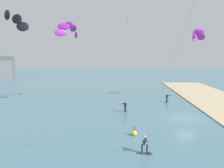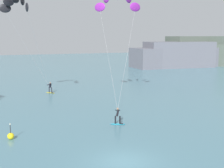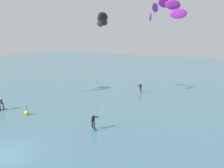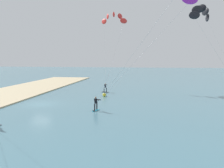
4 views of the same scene
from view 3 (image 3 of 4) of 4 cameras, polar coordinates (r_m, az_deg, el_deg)
name	(u,v)px [view 3 (image 3 of 4)]	position (r m, az deg, el deg)	size (l,w,h in m)	color
ground_plane	(4,155)	(21.53, -25.33, -15.58)	(240.00, 240.00, 0.00)	slate
kitesurfer_mid_water	(161,13)	(28.98, 12.14, 16.85)	(7.22, 11.46, 14.10)	#23ADD1
kitesurfer_downwind	(105,23)	(38.63, -1.85, 14.93)	(7.25, 7.59, 13.66)	yellow
marker_buoy	(27,112)	(30.86, -20.41, -6.63)	(0.56, 0.56, 1.38)	yellow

